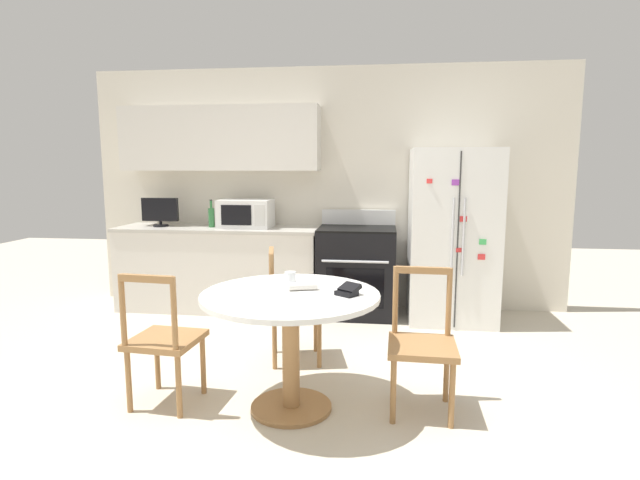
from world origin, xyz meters
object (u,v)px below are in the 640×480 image
Objects in this scene: refrigerator at (452,236)px; dining_chair_left at (163,341)px; countertop_tv at (160,211)px; counter_bottle at (211,217)px; dining_chair_right at (422,345)px; microwave at (246,213)px; wallet at (348,291)px; dining_chair_far at (292,307)px; candle_glass at (290,278)px; oven_range at (357,270)px.

dining_chair_left is (-2.08, -2.13, -0.42)m from refrigerator.
counter_bottle is (0.57, 0.01, -0.06)m from countertop_tv.
dining_chair_right is at bearing -102.29° from refrigerator.
microwave is 1.38× the size of countertop_tv.
dining_chair_right is 0.59m from wallet.
countertop_tv reaches higher than microwave.
wallet is at bearing -60.30° from microwave.
microwave is at bearing -163.55° from dining_chair_far.
dining_chair_far is at bearing 56.02° from dining_chair_left.
candle_glass is at bearing -57.27° from counter_bottle.
microwave is at bearing 2.63° from countertop_tv.
counter_bottle is 3.82× the size of candle_glass.
oven_range is 2.71× the size of countertop_tv.
refrigerator is at bearing -100.57° from dining_chair_right.
wallet is (1.61, -2.15, -0.22)m from counter_bottle.
refrigerator reaches higher than oven_range.
oven_range is at bearing 176.67° from refrigerator.
countertop_tv is 2.48m from dining_chair_left.
oven_range is 6.24× the size of wallet.
dining_chair_right is (0.52, -2.04, -0.03)m from oven_range.
oven_range is 1.65m from counter_bottle.
microwave reaches higher than candle_glass.
counter_bottle is at bearing 122.73° from candle_glass.
candle_glass is 0.45× the size of wallet.
refrigerator is 3.12× the size of microwave.
refrigerator is at bearing 120.22° from dining_chair_far.
dining_chair_left reaches higher than wallet.
counter_bottle is 2.24m from candle_glass.
dining_chair_far is 0.66m from candle_glass.
counter_bottle is 2.97m from dining_chair_right.
refrigerator is 1.91× the size of dining_chair_far.
dining_chair_left is at bearing -51.02° from dining_chair_far.
microwave is 0.37m from counter_bottle.
counter_bottle reaches higher than wallet.
countertop_tv reaches higher than counter_bottle.
dining_chair_far and dining_chair_left have the same top height.
refrigerator is at bearing 54.28° from candle_glass.
dining_chair_left is at bearing -88.51° from microwave.
countertop_tv is 2.24m from dining_chair_far.
wallet is (-0.46, -0.10, 0.36)m from dining_chair_right.
microwave is at bearing 96.38° from dining_chair_left.
counter_bottle is 0.33× the size of dining_chair_left.
refrigerator reaches higher than candle_glass.
counter_bottle is at bearing -42.86° from dining_chair_right.
countertop_tv is at bearing 179.02° from refrigerator.
refrigerator reaches higher than wallet.
counter_bottle reaches higher than dining_chair_far.
microwave and counter_bottle have the same top height.
counter_bottle is at bearing 0.51° from countertop_tv.
countertop_tv reaches higher than dining_chair_far.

